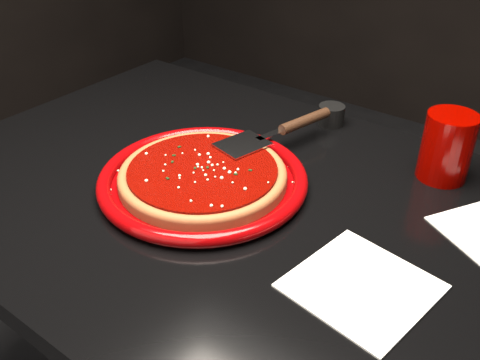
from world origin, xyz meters
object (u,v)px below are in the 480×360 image
at_px(table, 240,342).
at_px(ramekin, 331,115).
at_px(plate, 203,179).
at_px(cup, 447,147).
at_px(pizza_server, 277,131).

relative_size(table, ramekin, 21.34).
height_order(plate, cup, cup).
distance_m(plate, cup, 0.44).
bearing_deg(plate, pizza_server, 79.50).
height_order(plate, ramekin, ramekin).
relative_size(table, pizza_server, 3.85).
xyz_separation_m(table, plate, (-0.07, -0.01, 0.39)).
bearing_deg(plate, table, 11.74).
height_order(plate, pizza_server, pizza_server).
bearing_deg(pizza_server, table, -63.65).
bearing_deg(cup, table, -133.11).
xyz_separation_m(plate, cup, (0.33, 0.29, 0.05)).
bearing_deg(plate, cup, 41.32).
height_order(cup, ramekin, cup).
relative_size(pizza_server, ramekin, 5.54).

